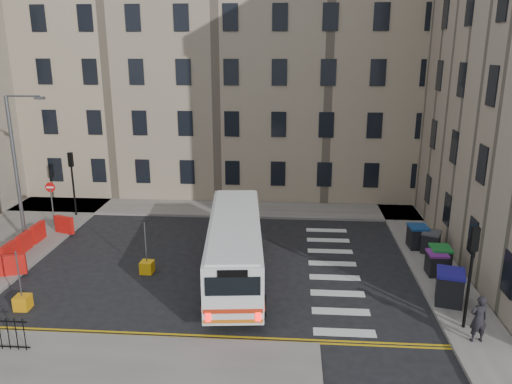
# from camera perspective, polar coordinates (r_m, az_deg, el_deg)

# --- Properties ---
(ground) EXTENTS (120.00, 120.00, 0.00)m
(ground) POSITION_cam_1_polar(r_m,az_deg,el_deg) (25.48, -0.32, -8.28)
(ground) COLOR black
(ground) RESTS_ON ground
(pavement_north) EXTENTS (36.00, 3.20, 0.15)m
(pavement_north) POSITION_cam_1_polar(r_m,az_deg,el_deg) (34.31, -9.22, -1.81)
(pavement_north) COLOR slate
(pavement_north) RESTS_ON ground
(pavement_east) EXTENTS (2.40, 26.00, 0.15)m
(pavement_east) POSITION_cam_1_polar(r_m,az_deg,el_deg) (29.94, 17.82, -5.12)
(pavement_east) COLOR slate
(pavement_east) RESTS_ON ground
(terrace_north) EXTENTS (38.30, 10.80, 17.20)m
(terrace_north) POSITION_cam_1_polar(r_m,az_deg,el_deg) (39.66, -8.92, 13.21)
(terrace_north) COLOR gray
(terrace_north) RESTS_ON ground
(traffic_light_east) EXTENTS (0.28, 0.22, 4.10)m
(traffic_light_east) POSITION_cam_1_polar(r_m,az_deg,el_deg) (20.38, 23.43, -7.39)
(traffic_light_east) COLOR black
(traffic_light_east) RESTS_ON pavement_east
(traffic_light_nw) EXTENTS (0.28, 0.22, 4.10)m
(traffic_light_nw) POSITION_cam_1_polar(r_m,az_deg,el_deg) (33.58, -20.28, 1.94)
(traffic_light_nw) COLOR black
(traffic_light_nw) RESTS_ON pavement_west
(streetlamp) EXTENTS (0.50, 0.22, 8.14)m
(streetlamp) POSITION_cam_1_polar(r_m,az_deg,el_deg) (29.83, -25.78, 2.53)
(streetlamp) COLOR #595B5E
(streetlamp) RESTS_ON pavement_west
(no_entry_north) EXTENTS (0.60, 0.08, 3.00)m
(no_entry_north) POSITION_cam_1_polar(r_m,az_deg,el_deg) (32.25, -22.38, -0.30)
(no_entry_north) COLOR #595B5E
(no_entry_north) RESTS_ON pavement_west
(roadworks_barriers) EXTENTS (1.66, 6.26, 1.00)m
(roadworks_barriers) POSITION_cam_1_polar(r_m,az_deg,el_deg) (29.03, -24.33, -5.27)
(roadworks_barriers) COLOR red
(roadworks_barriers) RESTS_ON pavement_west
(bus) EXTENTS (3.41, 10.54, 2.81)m
(bus) POSITION_cam_1_polar(r_m,az_deg,el_deg) (23.59, -2.43, -6.08)
(bus) COLOR silver
(bus) RESTS_ON ground
(wheelie_bin_a) EXTENTS (1.41, 1.53, 1.42)m
(wheelie_bin_a) POSITION_cam_1_polar(r_m,az_deg,el_deg) (22.86, 21.24, -10.07)
(wheelie_bin_a) COLOR black
(wheelie_bin_a) RESTS_ON pavement_east
(wheelie_bin_b) EXTENTS (0.91, 1.03, 1.12)m
(wheelie_bin_b) POSITION_cam_1_polar(r_m,az_deg,el_deg) (25.38, 19.91, -7.66)
(wheelie_bin_b) COLOR black
(wheelie_bin_b) RESTS_ON pavement_east
(wheelie_bin_c) EXTENTS (0.98, 1.12, 1.20)m
(wheelie_bin_c) POSITION_cam_1_polar(r_m,az_deg,el_deg) (25.84, 20.26, -7.15)
(wheelie_bin_c) COLOR black
(wheelie_bin_c) RESTS_ON pavement_east
(wheelie_bin_d) EXTENTS (1.23, 1.30, 1.13)m
(wheelie_bin_d) POSITION_cam_1_polar(r_m,az_deg,el_deg) (27.94, 19.35, -5.39)
(wheelie_bin_d) COLOR black
(wheelie_bin_d) RESTS_ON pavement_east
(wheelie_bin_e) EXTENTS (1.02, 1.16, 1.22)m
(wheelie_bin_e) POSITION_cam_1_polar(r_m,az_deg,el_deg) (28.31, 17.97, -4.87)
(wheelie_bin_e) COLOR black
(wheelie_bin_e) RESTS_ON pavement_east
(pedestrian) EXTENTS (0.73, 0.54, 1.82)m
(pedestrian) POSITION_cam_1_polar(r_m,az_deg,el_deg) (20.39, 24.09, -13.10)
(pedestrian) COLOR black
(pedestrian) RESTS_ON pavement_east
(bollard_yellow) EXTENTS (0.64, 0.64, 0.60)m
(bollard_yellow) POSITION_cam_1_polar(r_m,az_deg,el_deg) (25.05, -12.34, -8.38)
(bollard_yellow) COLOR #F2AE0D
(bollard_yellow) RESTS_ON ground
(bollard_chevron) EXTENTS (0.62, 0.62, 0.60)m
(bollard_chevron) POSITION_cam_1_polar(r_m,az_deg,el_deg) (23.49, -25.10, -11.36)
(bollard_chevron) COLOR orange
(bollard_chevron) RESTS_ON ground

